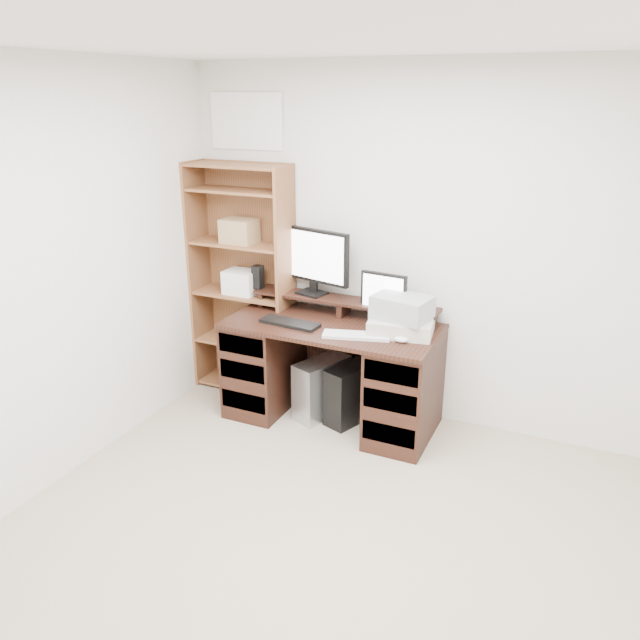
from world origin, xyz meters
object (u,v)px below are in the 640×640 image
Objects in this scene: monitor_wide at (313,258)px; bookshelf at (243,279)px; desk at (332,370)px; tower_silver at (322,388)px; monitor_small at (383,297)px; tower_black at (352,393)px; printer at (401,326)px.

bookshelf is (-0.59, -0.03, -0.22)m from monitor_wide.
tower_silver is (-0.09, 0.03, -0.17)m from desk.
desk is 0.19m from tower_silver.
tower_silver is (-0.41, -0.13, -0.73)m from monitor_small.
bookshelf reaches higher than monitor_wide.
monitor_small is (0.32, 0.15, 0.56)m from desk.
monitor_wide reaches higher than tower_black.
monitor_wide is at bearing 176.57° from monitor_small.
monitor_wide is at bearing 148.57° from tower_silver.
tower_black is (-0.35, 0.02, -0.59)m from printer.
bookshelf reaches higher than tower_black.
printer is 0.96× the size of tower_silver.
desk is 3.41× the size of tower_silver.
desk is at bearing -139.94° from tower_black.
monitor_small is at bearing 4.58° from monitor_wide.
bookshelf is at bearing 165.94° from desk.
desk is at bearing -149.02° from monitor_small.
monitor_small is 0.26m from printer.
desk reaches higher than tower_silver.
printer is 0.23× the size of bookshelf.
desk is 0.64m from printer.
tower_silver is at bearing -38.72° from monitor_wide.
printer is at bearing -30.20° from monitor_small.
tower_silver reaches higher than tower_black.
desk is at bearing -14.06° from bookshelf.
tower_silver is 0.24× the size of bookshelf.
monitor_wide is 1.44× the size of printer.
desk is 2.47× the size of monitor_wide.
monitor_small reaches higher than desk.
monitor_wide is 0.34× the size of bookshelf.
monitor_small is 0.76m from tower_black.
printer reaches higher than tower_silver.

